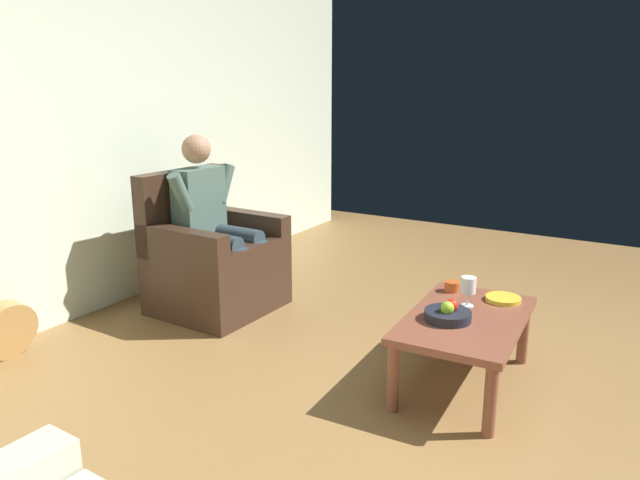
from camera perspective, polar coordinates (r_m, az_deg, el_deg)
The scene contains 10 objects.
ground_plane at distance 3.28m, azimuth 21.10°, elevation -15.27°, with size 7.39×7.39×0.00m, color brown.
wall_back at distance 4.50m, azimuth -20.25°, elevation 10.72°, with size 6.39×0.06×2.68m, color silver.
armchair at distance 4.35m, azimuth -10.21°, elevation -2.11°, with size 0.81×0.77×0.99m.
person_seated at distance 4.25m, azimuth -10.14°, elevation 2.10°, with size 0.64×0.61×1.25m.
coffee_table at distance 3.28m, azimuth 13.73°, elevation -8.01°, with size 0.98×0.62×0.40m.
guitar at distance 4.01m, azimuth -27.91°, elevation -7.03°, with size 0.35×0.24×1.00m.
wine_glass_near at distance 3.36m, azimuth 14.00°, elevation -4.37°, with size 0.08×0.08×0.17m.
fruit_bowl at distance 3.18m, azimuth 12.15°, elevation -6.91°, with size 0.24×0.24×0.11m.
decorative_dish at distance 3.53m, azimuth 17.12°, elevation -5.40°, with size 0.20×0.20×0.02m, color gold.
candle_jar at distance 3.61m, azimuth 12.50°, elevation -4.36°, with size 0.09×0.09×0.06m, color #B34C1F.
Camera 1 is at (2.85, 0.37, 1.59)m, focal length 33.46 mm.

